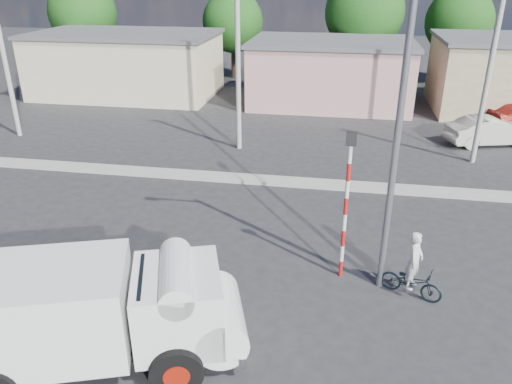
% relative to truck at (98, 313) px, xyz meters
% --- Properties ---
extents(ground_plane, '(120.00, 120.00, 0.00)m').
position_rel_truck_xyz_m(ground_plane, '(1.95, 3.01, -1.42)').
color(ground_plane, '#28282B').
rests_on(ground_plane, ground).
extents(median, '(40.00, 0.80, 0.16)m').
position_rel_truck_xyz_m(median, '(1.95, 11.01, -1.34)').
color(median, '#99968E').
rests_on(median, ground).
extents(truck, '(6.59, 4.11, 2.56)m').
position_rel_truck_xyz_m(truck, '(0.00, 0.00, 0.00)').
color(truck, black).
rests_on(truck, ground).
extents(bicycle, '(1.76, 1.17, 0.87)m').
position_rel_truck_xyz_m(bicycle, '(7.04, 3.86, -0.98)').
color(bicycle, black).
rests_on(bicycle, ground).
extents(cyclist, '(0.59, 0.71, 1.65)m').
position_rel_truck_xyz_m(cyclist, '(7.04, 3.86, -0.60)').
color(cyclist, silver).
rests_on(cyclist, ground).
extents(car_cream, '(4.58, 2.72, 1.42)m').
position_rel_truck_xyz_m(car_cream, '(12.26, 17.76, -0.71)').
color(car_cream, beige).
rests_on(car_cream, ground).
extents(traffic_pole, '(0.28, 0.18, 4.36)m').
position_rel_truck_xyz_m(traffic_pole, '(5.15, 4.51, 1.17)').
color(traffic_pole, red).
rests_on(traffic_pole, ground).
extents(streetlight, '(2.34, 0.22, 9.00)m').
position_rel_truck_xyz_m(streetlight, '(6.09, 4.21, 3.54)').
color(streetlight, slate).
rests_on(streetlight, ground).
extents(building_row, '(37.80, 7.30, 4.44)m').
position_rel_truck_xyz_m(building_row, '(3.05, 25.01, 0.71)').
color(building_row, beige).
rests_on(building_row, ground).
extents(tree_row, '(34.13, 7.32, 8.10)m').
position_rel_truck_xyz_m(tree_row, '(-0.32, 31.63, 3.41)').
color(tree_row, '#38281E').
rests_on(tree_row, ground).
extents(utility_poles, '(35.40, 0.24, 8.00)m').
position_rel_truck_xyz_m(utility_poles, '(5.20, 15.01, 2.65)').
color(utility_poles, '#99968E').
rests_on(utility_poles, ground).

